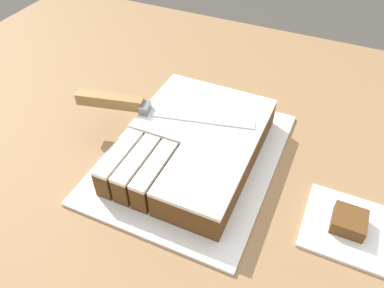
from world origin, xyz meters
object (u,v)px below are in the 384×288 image
knife (128,105)px  brownie (349,221)px  cake (194,143)px  cake_board (192,156)px

knife → brownie: size_ratio=6.73×
cake → brownie: 0.28m
cake_board → brownie: 0.28m
cake → cake_board: bearing=-125.5°
cake → knife: (-0.14, 0.01, 0.04)m
knife → brownie: (0.41, -0.05, -0.05)m
knife → brownie: bearing=-20.0°
cake_board → knife: bearing=175.7°
cake_board → knife: knife is taller
cake → brownie: (0.28, -0.04, -0.02)m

